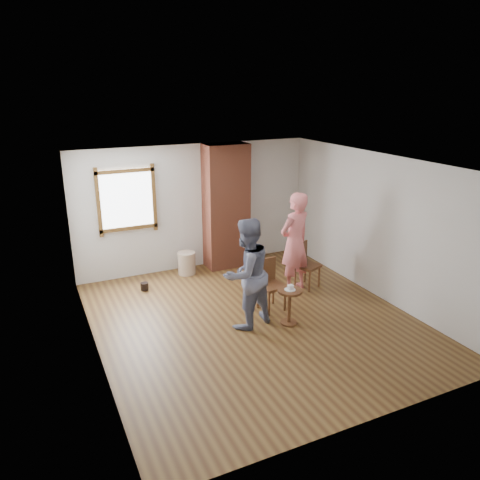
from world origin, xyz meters
name	(u,v)px	position (x,y,z in m)	size (l,w,h in m)	color
ground	(254,320)	(0.00, 0.00, 0.00)	(5.50, 5.50, 0.00)	brown
room_shell	(235,207)	(-0.06, 0.61, 1.81)	(5.04, 5.52, 2.62)	silver
brick_chimney	(226,207)	(0.60, 2.50, 1.30)	(0.90, 0.50, 2.60)	#A8573B
stoneware_crock	(187,263)	(-0.34, 2.40, 0.23)	(0.36, 0.36, 0.46)	#C3A78C
dark_pot	(145,286)	(-1.34, 1.96, 0.07)	(0.15, 0.15, 0.15)	black
dining_chair_left	(269,282)	(0.44, 0.31, 0.50)	(0.46, 0.46, 0.89)	brown
dining_chair_right	(305,262)	(1.51, 0.84, 0.49)	(0.53, 0.53, 0.87)	brown
side_table	(289,301)	(0.47, -0.33, 0.40)	(0.40, 0.40, 0.60)	brown
cake_plate	(290,290)	(0.47, -0.33, 0.60)	(0.18, 0.18, 0.01)	white
cake_slice	(291,287)	(0.48, -0.33, 0.64)	(0.08, 0.07, 0.06)	white
man	(246,274)	(-0.18, -0.08, 0.90)	(0.87, 0.68, 1.80)	#15163B
person_pink	(295,242)	(1.23, 0.79, 0.95)	(0.69, 0.45, 1.89)	#FD7E81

